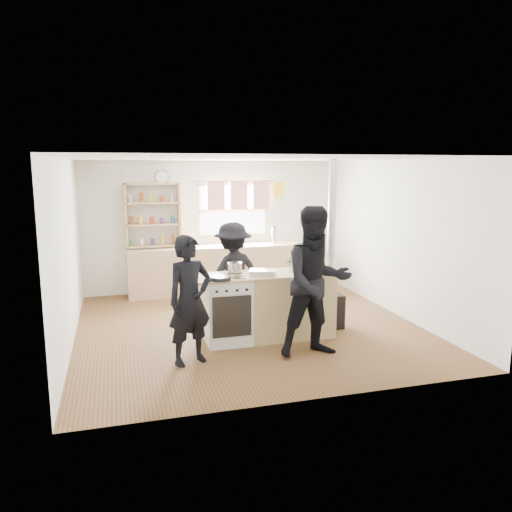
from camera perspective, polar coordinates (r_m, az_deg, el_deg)
name	(u,v)px	position (r m, az deg, el deg)	size (l,w,h in m)	color
ground	(248,327)	(7.62, -0.86, -8.11)	(5.00, 5.00, 0.01)	brown
back_counter	(219,269)	(9.60, -4.28, -1.50)	(3.40, 0.55, 0.90)	tan
shelving_unit	(153,215)	(9.40, -11.72, 4.63)	(1.00, 0.28, 1.20)	tan
thermos	(274,235)	(9.77, 2.08, 2.36)	(0.10, 0.10, 0.32)	silver
cooking_island	(268,306)	(7.02, 1.43, -5.71)	(1.97, 0.64, 0.93)	silver
skillet_greens	(221,278)	(6.51, -4.07, -2.51)	(0.40, 0.40, 0.05)	black
roast_tray	(262,272)	(6.79, 0.73, -1.86)	(0.40, 0.35, 0.07)	silver
stockpot_stove	(235,268)	(6.93, -2.43, -1.33)	(0.20, 0.20, 0.17)	#BCBCBE
stockpot_counter	(299,263)	(7.12, 4.96, -0.84)	(0.30, 0.30, 0.22)	#B2B2B5
bread_board	(316,267)	(7.14, 6.90, -1.24)	(0.32, 0.26, 0.12)	tan
flue_heater	(330,285)	(7.52, 8.48, -3.30)	(0.35, 0.35, 2.50)	black
person_near_left	(190,300)	(6.10, -7.58, -5.03)	(0.58, 0.38, 1.59)	black
person_near_right	(317,282)	(6.31, 6.94, -3.00)	(0.93, 0.72, 1.91)	black
person_far	(233,273)	(7.63, -2.66, -1.98)	(1.01, 0.58, 1.56)	black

